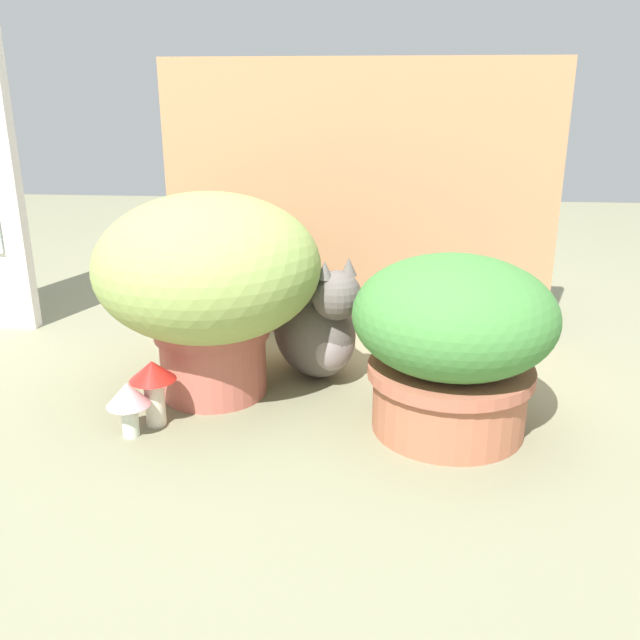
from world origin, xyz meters
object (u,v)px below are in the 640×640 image
grass_planter (209,278)px  mushroom_ornament_red (153,380)px  cat (316,328)px  leafy_planter (453,339)px  mushroom_ornament_pink (128,398)px

grass_planter → mushroom_ornament_red: (-0.08, -0.17, -0.17)m
cat → leafy_planter: bearing=-39.6°
cat → mushroom_ornament_pink: cat is taller
leafy_planter → mushroom_ornament_red: leafy_planter is taller
mushroom_ornament_pink → leafy_planter: bearing=8.3°
grass_planter → mushroom_ornament_red: size_ratio=3.45×
grass_planter → mushroom_ornament_red: grass_planter is taller
grass_planter → leafy_planter: grass_planter is taller
cat → mushroom_ornament_red: size_ratio=2.66×
mushroom_ornament_red → leafy_planter: bearing=3.9°
grass_planter → leafy_planter: bearing=-13.9°
mushroom_ornament_red → cat: bearing=42.9°
mushroom_ornament_pink → mushroom_ornament_red: size_ratio=0.82×
mushroom_ornament_pink → mushroom_ornament_red: 0.06m
leafy_planter → mushroom_ornament_red: 0.60m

